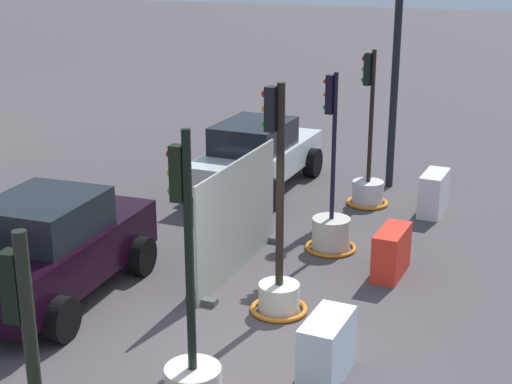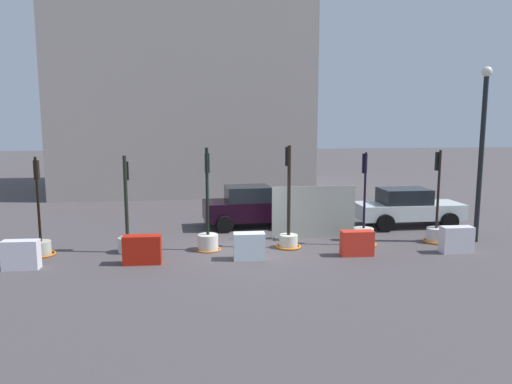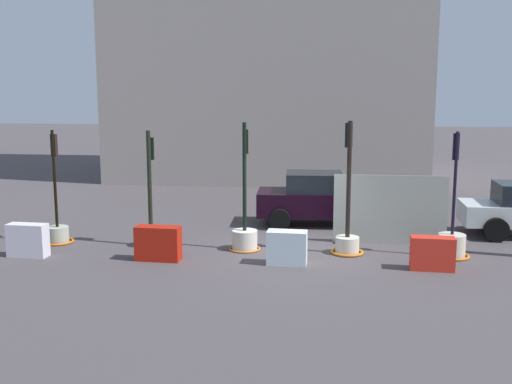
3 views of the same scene
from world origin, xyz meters
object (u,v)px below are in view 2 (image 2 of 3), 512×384
construction_barrier_1 (142,250)px  car_black_sedan (250,207)px  construction_barrier_0 (21,255)px  construction_barrier_2 (249,246)px  construction_barrier_3 (357,243)px  car_white_van (407,207)px  street_lamp_post (482,142)px  traffic_light_2 (208,235)px  traffic_light_4 (363,233)px  traffic_light_1 (127,233)px  traffic_light_5 (436,229)px  traffic_light_3 (288,229)px  construction_barrier_4 (457,240)px  traffic_light_0 (41,242)px

construction_barrier_1 → car_black_sedan: (3.88, 4.74, 0.39)m
construction_barrier_0 → construction_barrier_2: construction_barrier_0 is taller
construction_barrier_3 → car_white_van: 5.30m
construction_barrier_3 → car_white_van: size_ratio=0.24×
street_lamp_post → car_white_van: bearing=115.7°
construction_barrier_1 → construction_barrier_3: (6.78, 0.02, -0.03)m
traffic_light_2 → construction_barrier_3: size_ratio=3.29×
traffic_light_4 → car_black_sedan: traffic_light_4 is taller
construction_barrier_0 → construction_barrier_2: size_ratio=1.04×
construction_barrier_3 → street_lamp_post: size_ratio=0.17×
traffic_light_1 → traffic_light_5: traffic_light_5 is taller
traffic_light_2 → street_lamp_post: street_lamp_post is taller
traffic_light_3 → construction_barrier_2: (-1.51, -1.24, -0.23)m
traffic_light_2 → traffic_light_5: (8.16, -0.00, -0.04)m
construction_barrier_0 → construction_barrier_2: bearing=1.1°
traffic_light_1 → construction_barrier_0: (-2.85, -1.49, -0.23)m
traffic_light_5 → construction_barrier_4: (-0.03, -1.40, -0.05)m
traffic_light_1 → construction_barrier_4: bearing=-7.9°
traffic_light_1 → traffic_light_5: size_ratio=0.97×
traffic_light_0 → traffic_light_5: bearing=-0.4°
traffic_light_3 → car_black_sedan: traffic_light_3 is taller
traffic_light_0 → construction_barrier_2: traffic_light_0 is taller
car_white_van → construction_barrier_2: bearing=-151.0°
construction_barrier_3 → traffic_light_2: bearing=164.6°
traffic_light_5 → traffic_light_3: bearing=-179.6°
traffic_light_3 → construction_barrier_4: traffic_light_3 is taller
traffic_light_4 → construction_barrier_1: (-7.46, -1.29, 0.01)m
car_black_sedan → traffic_light_0: bearing=-155.2°
traffic_light_2 → car_black_sedan: bearing=61.5°
construction_barrier_0 → construction_barrier_1: bearing=1.4°
traffic_light_4 → construction_barrier_0: size_ratio=3.13×
construction_barrier_2 → street_lamp_post: (8.37, 1.14, 3.16)m
traffic_light_1 → traffic_light_4: traffic_light_4 is taller
traffic_light_5 → construction_barrier_2: traffic_light_5 is taller
construction_barrier_1 → car_white_van: (10.31, 3.94, 0.35)m
construction_barrier_2 → car_black_sedan: (0.61, 4.70, 0.41)m
traffic_light_4 → construction_barrier_4: 3.02m
traffic_light_1 → car_black_sedan: traffic_light_1 is taller
traffic_light_1 → construction_barrier_2: traffic_light_1 is taller
construction_barrier_4 → traffic_light_3: bearing=165.7°
construction_barrier_0 → construction_barrier_1: size_ratio=0.90×
traffic_light_5 → traffic_light_1: bearing=179.6°
traffic_light_3 → street_lamp_post: (6.86, -0.10, 2.93)m
construction_barrier_3 → street_lamp_post: 5.92m
traffic_light_3 → traffic_light_2: bearing=179.2°
traffic_light_5 → construction_barrier_1: size_ratio=2.87×
traffic_light_4 → construction_barrier_0: (-10.92, -1.37, -0.00)m
traffic_light_1 → traffic_light_5: bearing=-0.4°
construction_barrier_4 → construction_barrier_3: bearing=178.3°
construction_barrier_1 → car_white_van: car_white_van is taller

